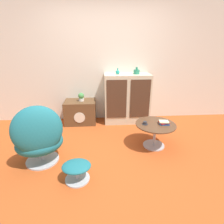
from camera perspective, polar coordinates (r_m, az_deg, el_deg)
ground_plane at (r=2.85m, az=-0.27°, el=-14.40°), size 12.00×12.00×0.00m
wall_back at (r=3.97m, az=-1.88°, el=15.97°), size 6.40×0.06×2.60m
sideboard at (r=3.90m, az=4.84°, el=4.40°), size 0.99×0.47×1.08m
tv_console at (r=3.96m, az=-10.24°, el=0.07°), size 0.67×0.49×0.51m
egg_chair at (r=2.69m, az=-22.80°, el=-7.55°), size 0.84×0.81×0.94m
ottoman at (r=2.39m, az=-11.49°, el=-17.62°), size 0.37×0.32×0.26m
coffee_table at (r=3.06m, az=13.88°, el=-5.75°), size 0.67×0.67×0.42m
vase_leftmost at (r=3.75m, az=1.84°, el=12.90°), size 0.08×0.08×0.12m
vase_inner_left at (r=3.81m, az=8.03°, el=12.92°), size 0.13×0.13×0.14m
potted_plant at (r=3.85m, az=-10.03°, el=4.91°), size 0.13×0.13×0.18m
teacup at (r=2.95m, az=10.70°, el=-3.62°), size 0.10×0.10×0.05m
book_stack at (r=3.03m, az=16.62°, el=-3.32°), size 0.18×0.15×0.05m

